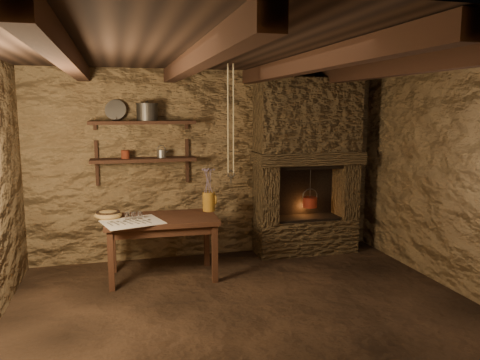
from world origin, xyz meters
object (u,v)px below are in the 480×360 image
object	(u,v)px
wooden_bowl	(108,215)
red_pot	(310,201)
work_table	(162,245)
iron_stockpot	(147,113)
stoneware_jug	(209,193)

from	to	relation	value
wooden_bowl	red_pot	distance (m)	2.59
work_table	iron_stockpot	size ratio (longest dim) A/B	4.99
stoneware_jug	wooden_bowl	distance (m)	1.18
red_pot	work_table	bearing A→B (deg)	-167.53
work_table	red_pot	size ratio (longest dim) A/B	2.32
work_table	iron_stockpot	distance (m)	1.59
iron_stockpot	wooden_bowl	bearing A→B (deg)	-137.01
work_table	red_pot	distance (m)	2.06
work_table	wooden_bowl	size ratio (longest dim) A/B	4.10
stoneware_jug	iron_stockpot	size ratio (longest dim) A/B	2.06
wooden_bowl	red_pot	size ratio (longest dim) A/B	0.57
stoneware_jug	red_pot	size ratio (longest dim) A/B	0.96
work_table	iron_stockpot	bearing A→B (deg)	100.77
stoneware_jug	red_pot	xyz separation A→B (m)	(1.40, 0.25, -0.23)
wooden_bowl	iron_stockpot	xyz separation A→B (m)	(0.49, 0.46, 1.12)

